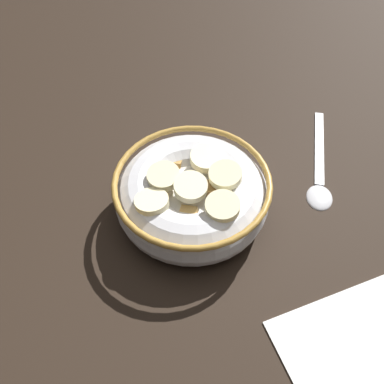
% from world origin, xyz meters
% --- Properties ---
extents(ground_plane, '(1.03, 1.03, 0.02)m').
position_xyz_m(ground_plane, '(0.00, 0.00, -0.01)').
color(ground_plane, black).
extents(cereal_bowl, '(0.15, 0.15, 0.06)m').
position_xyz_m(cereal_bowl, '(0.00, 0.00, 0.03)').
color(cereal_bowl, silver).
rests_on(cereal_bowl, ground_plane).
extents(spoon, '(0.03, 0.15, 0.01)m').
position_xyz_m(spoon, '(-0.13, -0.06, 0.00)').
color(spoon, silver).
rests_on(spoon, ground_plane).
extents(folded_napkin, '(0.17, 0.14, 0.00)m').
position_xyz_m(folded_napkin, '(-0.16, 0.12, 0.00)').
color(folded_napkin, white).
rests_on(folded_napkin, ground_plane).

